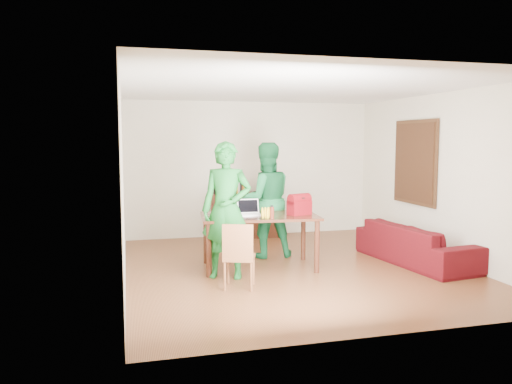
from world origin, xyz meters
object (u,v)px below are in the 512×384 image
object	(u,v)px
bottle	(272,212)
red_bag	(299,206)
table	(259,222)
person_far	(266,200)
sofa	(416,244)
chair	(239,269)
laptop	(250,212)
person_near	(226,210)

from	to	relation	value
bottle	red_bag	distance (m)	0.58
table	person_far	size ratio (longest dim) A/B	0.96
table	sofa	world-z (taller)	table
chair	bottle	bearing A→B (deg)	61.51
chair	laptop	xyz separation A→B (m)	(0.38, 0.94, 0.60)
chair	person_far	bearing A→B (deg)	82.75
red_bag	sofa	size ratio (longest dim) A/B	0.16
laptop	bottle	distance (m)	0.45
table	person_near	size ratio (longest dim) A/B	0.95
table	chair	world-z (taller)	chair
chair	bottle	xyz separation A→B (m)	(0.61, 0.55, 0.66)
red_bag	chair	bearing A→B (deg)	-162.50
chair	table	bearing A→B (deg)	80.11
person_near	bottle	xyz separation A→B (m)	(0.66, -0.01, -0.05)
person_far	bottle	distance (m)	1.11
table	laptop	bearing A→B (deg)	-173.42
chair	red_bag	bearing A→B (deg)	55.57
chair	person_near	world-z (taller)	person_near
bottle	table	bearing A→B (deg)	101.84
table	laptop	distance (m)	0.21
table	sofa	distance (m)	2.53
person_near	red_bag	size ratio (longest dim) A/B	5.65
table	bottle	bearing A→B (deg)	-72.28
person_near	bottle	distance (m)	0.66
person_far	sofa	distance (m)	2.49
bottle	red_bag	bearing A→B (deg)	27.92
table	red_bag	size ratio (longest dim) A/B	5.36
bottle	chair	bearing A→B (deg)	-137.76
table	person_near	xyz separation A→B (m)	(-0.58, -0.38, 0.25)
person_near	red_bag	xyz separation A→B (m)	(1.18, 0.26, -0.02)
bottle	sofa	distance (m)	2.47
chair	sofa	bearing A→B (deg)	30.83
red_bag	sofa	bearing A→B (deg)	-25.17
bottle	red_bag	world-z (taller)	red_bag
chair	laptop	world-z (taller)	laptop
table	sofa	bearing A→B (deg)	-1.64
table	chair	xyz separation A→B (m)	(-0.52, -0.94, -0.45)
bottle	sofa	xyz separation A→B (m)	(2.39, 0.06, -0.60)
laptop	red_bag	distance (m)	0.76
laptop	sofa	bearing A→B (deg)	-4.46
chair	sofa	world-z (taller)	chair
laptop	bottle	world-z (taller)	laptop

